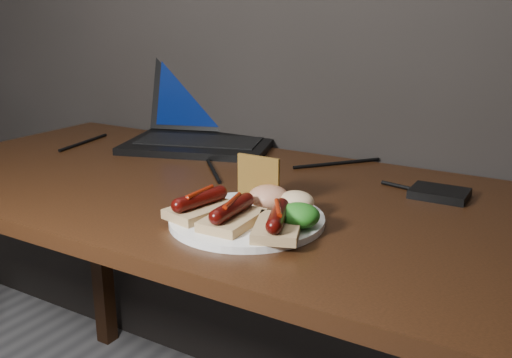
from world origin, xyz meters
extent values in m
cube|color=#381C0E|center=(0.00, 1.38, 0.73)|extent=(1.40, 0.70, 0.03)
cube|color=#381C0E|center=(-0.65, 1.68, 0.36)|extent=(0.05, 0.05, 0.72)
cube|color=black|center=(-0.19, 1.63, 0.76)|extent=(0.43, 0.35, 0.02)
cube|color=black|center=(-0.19, 1.63, 0.77)|extent=(0.34, 0.23, 0.00)
cube|color=black|center=(-0.25, 1.79, 0.88)|extent=(0.38, 0.21, 0.23)
cube|color=#061843|center=(-0.25, 1.79, 0.88)|extent=(0.34, 0.18, 0.20)
cube|color=black|center=(0.45, 1.54, 0.76)|extent=(0.11, 0.08, 0.02)
cylinder|color=black|center=(-0.03, 1.46, 0.75)|extent=(0.13, 0.14, 0.01)
cylinder|color=black|center=(0.18, 1.66, 0.75)|extent=(0.15, 0.18, 0.01)
cylinder|color=black|center=(0.39, 1.55, 0.75)|extent=(0.14, 0.04, 0.01)
cylinder|color=black|center=(-0.49, 1.51, 0.75)|extent=(0.04, 0.20, 0.01)
cylinder|color=white|center=(0.20, 1.23, 0.76)|extent=(0.30, 0.30, 0.01)
cube|color=tan|center=(0.13, 1.20, 0.77)|extent=(0.09, 0.13, 0.02)
cylinder|color=#480604|center=(0.13, 1.20, 0.79)|extent=(0.04, 0.10, 0.02)
sphere|color=#480604|center=(0.12, 1.15, 0.79)|extent=(0.03, 0.02, 0.02)
sphere|color=#480604|center=(0.14, 1.25, 0.79)|extent=(0.03, 0.02, 0.02)
cylinder|color=maroon|center=(0.13, 1.20, 0.80)|extent=(0.01, 0.07, 0.01)
cube|color=tan|center=(0.20, 1.19, 0.77)|extent=(0.07, 0.12, 0.02)
cylinder|color=#480604|center=(0.20, 1.19, 0.79)|extent=(0.03, 0.10, 0.02)
sphere|color=#480604|center=(0.20, 1.14, 0.79)|extent=(0.03, 0.02, 0.02)
sphere|color=#480604|center=(0.20, 1.24, 0.79)|extent=(0.03, 0.02, 0.02)
cylinder|color=maroon|center=(0.20, 1.19, 0.80)|extent=(0.02, 0.07, 0.01)
cube|color=tan|center=(0.28, 1.20, 0.77)|extent=(0.11, 0.13, 0.02)
cylinder|color=#480604|center=(0.28, 1.20, 0.79)|extent=(0.06, 0.10, 0.02)
sphere|color=#480604|center=(0.30, 1.15, 0.79)|extent=(0.03, 0.02, 0.02)
sphere|color=#480604|center=(0.26, 1.24, 0.79)|extent=(0.03, 0.02, 0.02)
cylinder|color=maroon|center=(0.28, 1.20, 0.80)|extent=(0.04, 0.06, 0.01)
cube|color=olive|center=(0.18, 1.31, 0.80)|extent=(0.09, 0.01, 0.08)
ellipsoid|color=#195A12|center=(0.30, 1.24, 0.78)|extent=(0.07, 0.07, 0.04)
ellipsoid|color=#A81C10|center=(0.21, 1.29, 0.78)|extent=(0.07, 0.07, 0.04)
ellipsoid|color=silver|center=(0.26, 1.30, 0.78)|extent=(0.06, 0.06, 0.04)
camera|label=1|loc=(0.68, 0.46, 1.10)|focal=40.00mm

